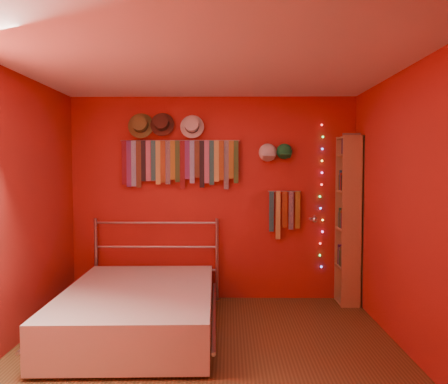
{
  "coord_description": "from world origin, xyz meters",
  "views": [
    {
      "loc": [
        0.19,
        -3.64,
        1.61
      ],
      "look_at": [
        0.14,
        0.9,
        1.37
      ],
      "focal_mm": 35.0,
      "sensor_mm": 36.0,
      "label": 1
    }
  ],
  "objects_px": {
    "reading_lamp": "(314,219)",
    "bookshelf": "(352,219)",
    "tie_rack": "(179,161)",
    "bed": "(139,309)"
  },
  "relations": [
    {
      "from": "reading_lamp",
      "to": "bookshelf",
      "type": "xyz_separation_m",
      "value": [
        0.45,
        0.02,
        -0.0
      ]
    },
    {
      "from": "tie_rack",
      "to": "reading_lamp",
      "type": "height_order",
      "value": "tie_rack"
    },
    {
      "from": "tie_rack",
      "to": "reading_lamp",
      "type": "relative_size",
      "value": 4.68
    },
    {
      "from": "tie_rack",
      "to": "bed",
      "type": "xyz_separation_m",
      "value": [
        -0.29,
        -1.09,
        -1.48
      ]
    },
    {
      "from": "reading_lamp",
      "to": "bed",
      "type": "height_order",
      "value": "reading_lamp"
    },
    {
      "from": "tie_rack",
      "to": "bed",
      "type": "bearing_deg",
      "value": -104.75
    },
    {
      "from": "reading_lamp",
      "to": "bookshelf",
      "type": "bearing_deg",
      "value": 2.45
    },
    {
      "from": "reading_lamp",
      "to": "bed",
      "type": "xyz_separation_m",
      "value": [
        -1.9,
        -0.92,
        -0.78
      ]
    },
    {
      "from": "tie_rack",
      "to": "bookshelf",
      "type": "bearing_deg",
      "value": -4.29
    },
    {
      "from": "reading_lamp",
      "to": "bookshelf",
      "type": "distance_m",
      "value": 0.45
    }
  ]
}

